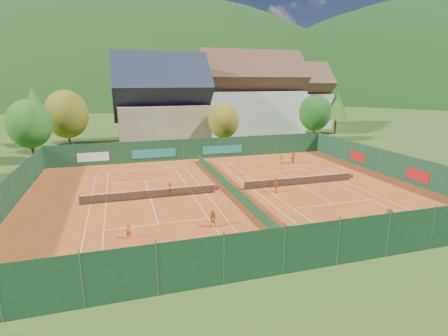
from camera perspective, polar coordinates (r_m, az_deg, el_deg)
ground at (r=35.99m, az=0.92°, el=-3.86°), size 600.00×600.00×0.00m
clay_pad at (r=35.98m, az=0.92°, el=-3.82°), size 40.00×32.00×0.01m
court_markings_left at (r=34.51m, az=-11.88°, el=-4.91°), size 11.03×23.83×0.00m
court_markings_right at (r=39.06m, az=12.19°, el=-2.69°), size 11.03×23.83×0.00m
tennis_net_left at (r=34.37m, az=-11.66°, el=-4.11°), size 13.30×0.10×1.02m
tennis_net_right at (r=39.00m, az=12.42°, el=-1.97°), size 13.30×0.10×1.02m
court_divider at (r=35.83m, az=0.93°, el=-3.07°), size 0.03×28.80×1.00m
fence_north at (r=50.54m, az=-5.10°, el=3.06°), size 40.00×0.10×3.00m
fence_south at (r=21.83m, az=14.15°, el=-12.34°), size 40.00×0.04×3.00m
fence_west at (r=35.29m, az=-31.82°, el=-3.83°), size 0.04×32.00×3.00m
fence_east at (r=45.68m, az=25.56°, el=0.57°), size 0.09×32.00×3.00m
chalet at (r=63.21m, az=-10.15°, el=9.82°), size 16.20×12.00×16.00m
hotel_block_a at (r=73.63m, az=4.34°, el=11.15°), size 21.60×11.00×17.25m
hotel_block_b at (r=86.75m, az=11.20°, el=10.86°), size 17.28×10.00×15.50m
tree_west_front at (r=54.15m, az=-29.21°, el=6.28°), size 5.72×5.72×8.69m
tree_west_mid at (r=59.30m, az=-24.32°, el=8.00°), size 6.44×6.44×9.78m
tree_west_back at (r=68.10m, az=-28.62°, el=8.74°), size 5.60×5.60×10.00m
tree_center at (r=57.39m, az=-0.05°, el=7.71°), size 5.01×5.01×7.60m
tree_east_front at (r=66.52m, az=14.63°, el=8.72°), size 5.72×5.72×8.69m
tree_east_mid at (r=78.59m, az=17.94°, el=9.74°), size 5.04×5.04×9.00m
tree_east_back at (r=81.36m, az=10.00°, el=10.81°), size 7.15×7.15×10.86m
mountain_backdrop at (r=273.66m, az=-8.36°, el=3.22°), size 820.00×530.00×242.00m
ball_hopper at (r=32.19m, az=25.45°, el=-6.39°), size 0.34×0.34×0.80m
loose_ball_0 at (r=29.08m, az=-8.57°, el=-8.37°), size 0.07×0.07×0.07m
loose_ball_1 at (r=28.57m, az=14.63°, el=-9.11°), size 0.07×0.07×0.07m
loose_ball_2 at (r=40.13m, az=6.34°, el=-1.97°), size 0.07×0.07×0.07m
loose_ball_3 at (r=40.44m, az=-8.60°, el=-1.92°), size 0.07×0.07×0.07m
player_left_near at (r=26.20m, az=-15.28°, el=-9.98°), size 0.48×0.36×1.20m
player_left_mid at (r=27.15m, az=-1.81°, el=-8.33°), size 0.88×0.84×1.42m
player_left_far at (r=35.06m, az=-8.81°, el=-3.31°), size 0.99×0.74×1.37m
player_right_near at (r=35.72m, az=8.53°, el=-2.81°), size 0.80×0.98×1.56m
player_right_far_a at (r=48.07m, az=9.32°, el=1.44°), size 0.79×0.63×1.42m
player_right_far_b at (r=48.81m, az=11.22°, el=1.62°), size 1.35×1.32×1.54m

